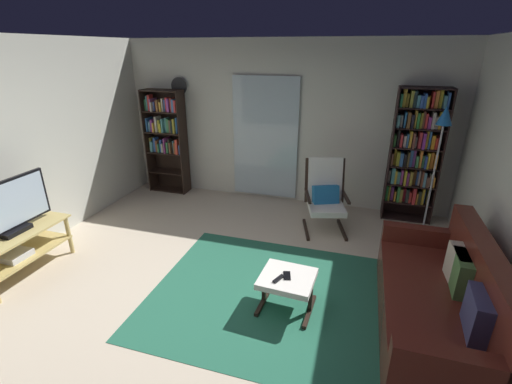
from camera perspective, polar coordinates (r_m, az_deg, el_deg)
ground_plane at (r=3.86m, az=-6.33°, el=-17.24°), size 7.02×7.02×0.00m
wall_back at (r=5.86m, az=4.29°, el=10.89°), size 5.60×0.06×2.60m
glass_door_panel at (r=5.92m, az=1.45°, el=8.58°), size 1.10×0.01×2.00m
area_rug at (r=3.92m, az=2.13°, el=-16.25°), size 2.47×2.12×0.01m
tv_stand at (r=4.89m, az=-34.03°, el=-7.36°), size 0.51×1.12×0.53m
television at (r=4.71m, az=-35.11°, el=-2.23°), size 0.20×1.00×0.61m
bookshelf_near_tv at (r=6.47m, az=-14.27°, el=9.04°), size 0.70×0.30×1.80m
bookshelf_near_sofa at (r=5.63m, az=24.21°, el=5.80°), size 0.70×0.30×1.96m
leather_sofa at (r=3.73m, az=27.77°, el=-15.47°), size 0.86×1.96×0.89m
lounge_armchair at (r=5.09m, az=11.14°, el=-0.26°), size 0.71×0.77×1.02m
ottoman at (r=3.59m, az=5.04°, el=-14.23°), size 0.55×0.51×0.38m
tv_remote at (r=3.50m, az=3.65°, el=-13.79°), size 0.09×0.15×0.02m
cell_phone at (r=3.55m, az=5.02°, el=-13.29°), size 0.10×0.15×0.01m
floor_lamp_by_shelf at (r=5.07m, az=27.77°, el=8.28°), size 0.22×0.22×1.80m
wall_clock at (r=6.34m, az=-12.29°, el=16.35°), size 0.29×0.03×0.29m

